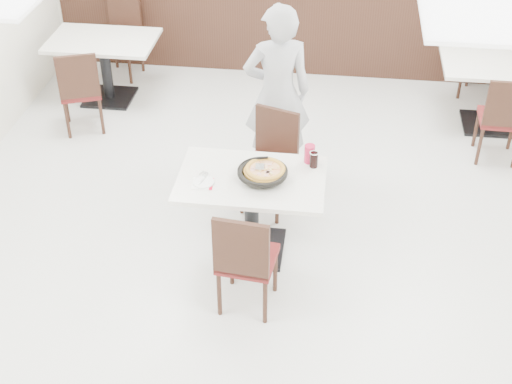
# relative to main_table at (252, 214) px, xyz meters

# --- Properties ---
(floor) EXTENTS (7.00, 7.00, 0.00)m
(floor) POSITION_rel_main_table_xyz_m (0.09, -0.02, -0.38)
(floor) COLOR beige
(floor) RESTS_ON ground
(wainscot_back) EXTENTS (5.90, 0.03, 1.10)m
(wainscot_back) POSITION_rel_main_table_xyz_m (0.09, 3.46, 0.18)
(wainscot_back) COLOR black
(wainscot_back) RESTS_ON floor
(main_table) EXTENTS (1.26, 0.89, 0.75)m
(main_table) POSITION_rel_main_table_xyz_m (0.00, 0.00, 0.00)
(main_table) COLOR silver
(main_table) RESTS_ON floor
(chair_near) EXTENTS (0.46, 0.46, 0.95)m
(chair_near) POSITION_rel_main_table_xyz_m (0.06, -0.65, 0.10)
(chair_near) COLOR black
(chair_near) RESTS_ON floor
(chair_far) EXTENTS (0.53, 0.53, 0.95)m
(chair_far) POSITION_rel_main_table_xyz_m (0.07, 0.62, 0.10)
(chair_far) COLOR black
(chair_far) RESTS_ON floor
(trivet) EXTENTS (0.13, 0.13, 0.04)m
(trivet) POSITION_rel_main_table_xyz_m (0.08, -0.01, 0.39)
(trivet) COLOR black
(trivet) RESTS_ON main_table
(pizza_pan) EXTENTS (0.35, 0.35, 0.01)m
(pizza_pan) POSITION_rel_main_table_xyz_m (0.09, -0.01, 0.42)
(pizza_pan) COLOR black
(pizza_pan) RESTS_ON trivet
(pizza) EXTENTS (0.38, 0.38, 0.02)m
(pizza) POSITION_rel_main_table_xyz_m (0.11, 0.02, 0.44)
(pizza) COLOR #BA8A35
(pizza) RESTS_ON pizza_pan
(pizza_server) EXTENTS (0.08, 0.10, 0.00)m
(pizza_server) POSITION_rel_main_table_xyz_m (0.06, 0.03, 0.47)
(pizza_server) COLOR white
(pizza_server) RESTS_ON pizza
(napkin) EXTENTS (0.18, 0.18, 0.00)m
(napkin) POSITION_rel_main_table_xyz_m (-0.38, -0.13, 0.38)
(napkin) COLOR white
(napkin) RESTS_ON main_table
(side_plate) EXTENTS (0.19, 0.19, 0.01)m
(side_plate) POSITION_rel_main_table_xyz_m (-0.37, -0.12, 0.38)
(side_plate) COLOR white
(side_plate) RESTS_ON napkin
(fork) EXTENTS (0.06, 0.16, 0.00)m
(fork) POSITION_rel_main_table_xyz_m (-0.37, -0.09, 0.39)
(fork) COLOR white
(fork) RESTS_ON side_plate
(cola_glass) EXTENTS (0.07, 0.07, 0.13)m
(cola_glass) POSITION_rel_main_table_xyz_m (0.49, 0.23, 0.44)
(cola_glass) COLOR black
(cola_glass) RESTS_ON main_table
(red_cup) EXTENTS (0.09, 0.09, 0.16)m
(red_cup) POSITION_rel_main_table_xyz_m (0.45, 0.29, 0.45)
(red_cup) COLOR #B5193D
(red_cup) RESTS_ON main_table
(diner_person) EXTENTS (0.73, 0.58, 1.76)m
(diner_person) POSITION_rel_main_table_xyz_m (0.08, 1.21, 0.51)
(diner_person) COLOR #A1A2A6
(diner_person) RESTS_ON floor
(bg_table_left) EXTENTS (1.26, 0.89, 0.75)m
(bg_table_left) POSITION_rel_main_table_xyz_m (-2.03, 2.50, 0.00)
(bg_table_left) COLOR silver
(bg_table_left) RESTS_ON floor
(bg_chair_left_near) EXTENTS (0.54, 0.54, 0.95)m
(bg_chair_left_near) POSITION_rel_main_table_xyz_m (-2.09, 1.81, 0.10)
(bg_chair_left_near) COLOR black
(bg_chair_left_near) RESTS_ON floor
(bg_chair_left_far) EXTENTS (0.48, 0.48, 0.95)m
(bg_chair_left_far) POSITION_rel_main_table_xyz_m (-2.03, 3.12, 0.10)
(bg_chair_left_far) COLOR black
(bg_chair_left_far) RESTS_ON floor
(bg_table_right) EXTENTS (1.29, 0.94, 0.75)m
(bg_table_right) POSITION_rel_main_table_xyz_m (2.32, 2.43, 0.00)
(bg_table_right) COLOR silver
(bg_table_right) RESTS_ON floor
(bg_chair_right_near) EXTENTS (0.43, 0.43, 0.95)m
(bg_chair_right_near) POSITION_rel_main_table_xyz_m (2.28, 1.79, 0.10)
(bg_chair_right_near) COLOR black
(bg_chair_right_near) RESTS_ON floor
(bg_chair_right_far) EXTENTS (0.55, 0.55, 0.95)m
(bg_chair_right_far) POSITION_rel_main_table_xyz_m (2.29, 3.13, 0.10)
(bg_chair_right_far) COLOR black
(bg_chair_right_far) RESTS_ON floor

